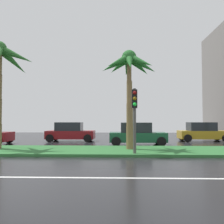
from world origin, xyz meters
name	(u,v)px	position (x,y,z in m)	size (l,w,h in m)	color
ground_plane	(67,150)	(0.00, 9.00, -0.05)	(90.00, 42.00, 0.10)	black
near_lane_divider_stripe	(16,177)	(0.00, 2.00, 0.00)	(81.00, 0.14, 0.01)	white
median_strip	(63,150)	(0.00, 8.00, 0.07)	(85.50, 4.00, 0.15)	#2D6B33
palm_tree_centre_left	(129,69)	(4.00, 8.31, 5.04)	(3.55, 3.52, 6.07)	brown
traffic_signal_median_right	(135,109)	(4.19, 6.39, 2.49)	(0.28, 0.43, 3.40)	#4C4C47
car_in_traffic_second	(70,132)	(-1.04, 14.79, 0.83)	(4.30, 2.02, 1.72)	maroon
car_in_traffic_third	(137,134)	(4.77, 11.94, 0.83)	(4.30, 2.02, 1.72)	#195133
car_in_traffic_fourth	(202,132)	(10.97, 15.17, 0.83)	(4.30, 2.02, 1.72)	#B28C1E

